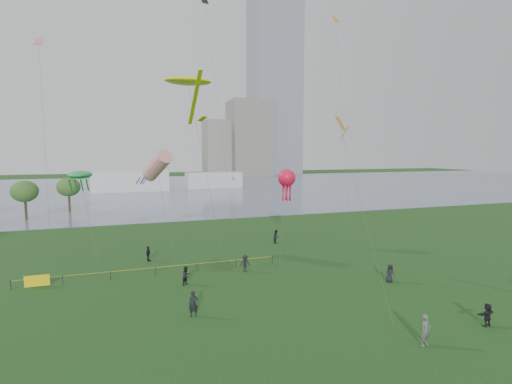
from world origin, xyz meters
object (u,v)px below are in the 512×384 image
object	(u,v)px
kite_octopus	(287,178)
kite_flyer	(426,330)
fence	(85,276)
kite_stingray	(188,82)

from	to	relation	value
kite_octopus	kite_flyer	bearing A→B (deg)	-76.82
fence	kite_stingray	xyz separation A→B (m)	(10.12, 3.64, 18.42)
kite_flyer	fence	bearing A→B (deg)	127.41
kite_flyer	kite_stingray	size ratio (longest dim) A/B	0.10
kite_stingray	kite_octopus	xyz separation A→B (m)	(12.33, 2.94, -10.46)
fence	kite_flyer	bearing A→B (deg)	-41.38
kite_flyer	kite_stingray	xyz separation A→B (m)	(-10.95, 22.20, 18.01)
fence	kite_stingray	size ratio (longest dim) A/B	1.24
kite_octopus	fence	bearing A→B (deg)	-147.36
kite_flyer	kite_stingray	distance (m)	30.61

